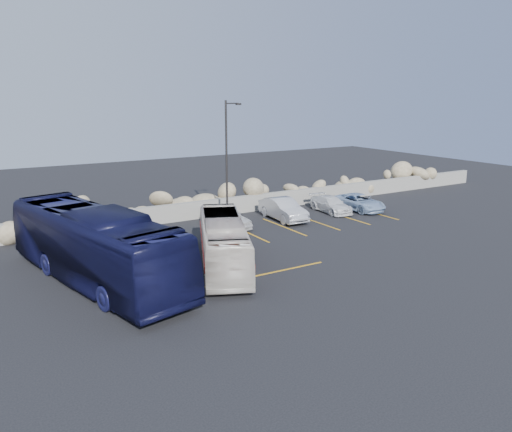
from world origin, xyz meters
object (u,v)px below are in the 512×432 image
car_a (226,217)px  car_b (283,209)px  vintage_bus (223,242)px  car_c (331,204)px  lamppost (227,159)px  tour_coach (95,246)px  car_d (359,202)px

car_a → car_b: bearing=-8.6°
vintage_bus → car_c: 13.74m
lamppost → tour_coach: lamppost is taller
tour_coach → car_a: 11.07m
car_d → car_b: bearing=174.8°
tour_coach → car_a: size_ratio=2.99×
tour_coach → car_c: 18.91m
tour_coach → car_a: (9.55, 5.50, -1.01)m
car_a → tour_coach: bearing=-155.9°
car_a → car_c: bearing=-6.5°
lamppost → car_d: 10.98m
vintage_bus → car_d: 15.48m
car_a → car_b: (4.27, -0.20, 0.03)m
car_a → car_b: 4.27m
lamppost → car_c: 8.91m
tour_coach → car_a: tour_coach is taller
car_b → car_a: bearing=-179.1°
vintage_bus → car_c: vintage_bus is taller
car_a → car_b: car_b is taller
tour_coach → car_d: (20.28, 4.83, -1.11)m
vintage_bus → car_d: vintage_bus is taller
lamppost → tour_coach: bearing=-148.5°
car_d → lamppost: bearing=171.6°
car_a → car_d: 10.74m
tour_coach → car_c: tour_coach is taller
vintage_bus → car_b: bearing=62.4°
car_b → vintage_bus: bearing=-137.5°
lamppost → car_a: bearing=-125.8°
car_a → car_d: bearing=-9.4°
lamppost → car_b: (3.80, -0.85, -3.56)m
vintage_bus → car_d: (14.31, 5.87, -0.62)m
car_b → car_d: (6.45, -0.47, -0.13)m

